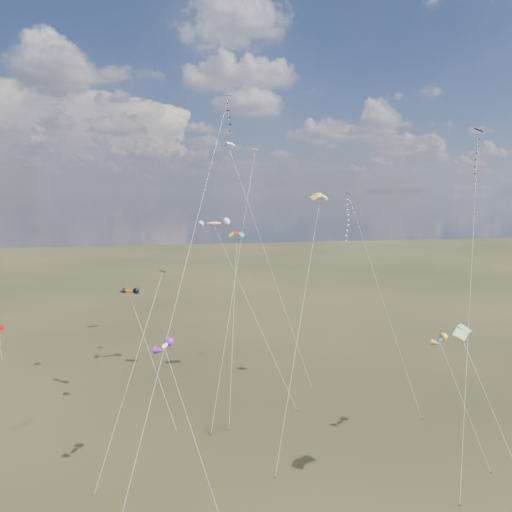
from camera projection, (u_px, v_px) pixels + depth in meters
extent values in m
plane|color=black|center=(290.00, 479.00, 43.42)|extent=(400.00, 400.00, 0.00)
cube|color=black|center=(478.00, 130.00, 53.44)|extent=(1.33, 1.36, 0.47)
cylinder|color=silver|center=(470.00, 290.00, 46.58)|extent=(11.63, 16.89, 34.34)
cube|color=#332316|center=(460.00, 505.00, 39.72)|extent=(0.10, 0.10, 0.12)
cube|color=#121952|center=(228.00, 95.00, 53.35)|extent=(1.19, 1.18, 0.27)
cylinder|color=silver|center=(182.00, 278.00, 42.73)|extent=(12.21, 25.10, 38.34)
cube|color=black|center=(163.00, 271.00, 52.74)|extent=(0.69, 0.75, 0.34)
cylinder|color=silver|center=(133.00, 369.00, 46.92)|extent=(6.42, 13.39, 18.03)
cube|color=#332316|center=(94.00, 495.00, 41.09)|extent=(0.10, 0.10, 0.12)
cube|color=#081451|center=(348.00, 194.00, 63.49)|extent=(0.73, 0.77, 0.29)
cylinder|color=silver|center=(382.00, 298.00, 59.20)|extent=(4.74, 13.57, 26.87)
cube|color=#332316|center=(422.00, 419.00, 54.90)|extent=(0.10, 0.10, 0.12)
cube|color=#CD6409|center=(255.00, 149.00, 63.59)|extent=(0.89, 0.85, 0.30)
cylinder|color=silver|center=(235.00, 277.00, 57.42)|extent=(8.04, 15.96, 33.02)
cube|color=#332316|center=(211.00, 435.00, 51.24)|extent=(0.10, 0.10, 0.12)
cylinder|color=silver|center=(301.00, 314.00, 51.79)|extent=(10.19, 18.87, 26.73)
cube|color=#332316|center=(275.00, 478.00, 43.55)|extent=(0.10, 0.10, 0.12)
cylinder|color=silver|center=(267.00, 255.00, 69.23)|extent=(9.03, 18.91, 35.13)
cube|color=#332316|center=(312.00, 388.00, 63.30)|extent=(0.10, 0.10, 0.12)
cylinder|color=silver|center=(233.00, 322.00, 57.79)|extent=(3.01, 13.85, 21.51)
cube|color=#332316|center=(229.00, 430.00, 52.29)|extent=(0.10, 0.10, 0.12)
ellipsoid|color=orange|center=(129.00, 291.00, 58.66)|extent=(2.66, 2.16, 1.01)
cylinder|color=silver|center=(151.00, 357.00, 55.32)|extent=(5.69, 10.03, 14.47)
cube|color=#332316|center=(177.00, 431.00, 51.96)|extent=(0.10, 0.10, 0.12)
ellipsoid|color=silver|center=(165.00, 346.00, 41.57)|extent=(1.79, 2.43, 0.98)
cylinder|color=silver|center=(193.00, 433.00, 39.17)|extent=(4.52, 7.70, 13.23)
ellipsoid|color=red|center=(214.00, 223.00, 64.51)|extent=(4.07, 1.80, 1.35)
cylinder|color=silver|center=(253.00, 311.00, 60.73)|extent=(8.98, 12.72, 22.72)
cube|color=#332316|center=(297.00, 410.00, 56.94)|extent=(0.10, 0.10, 0.12)
ellipsoid|color=#1040B8|center=(440.00, 340.00, 48.36)|extent=(2.43, 2.21, 0.97)
cylinder|color=silver|center=(464.00, 404.00, 46.35)|extent=(2.29, 6.23, 11.56)
cube|color=#332316|center=(491.00, 473.00, 44.34)|extent=(0.10, 0.10, 0.12)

